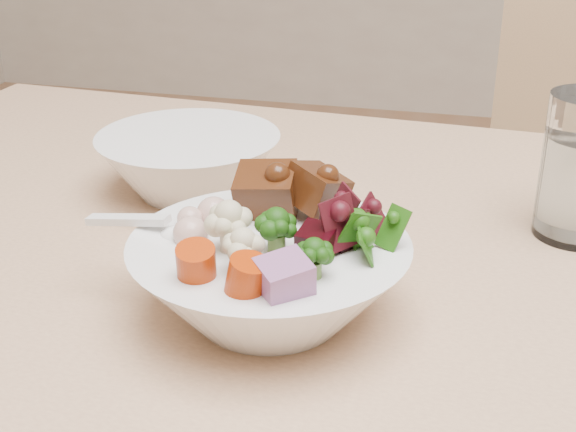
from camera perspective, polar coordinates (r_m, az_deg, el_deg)
The scene contains 3 objects.
food_bowl at distance 0.54m, azimuth -1.14°, elevation -4.09°, with size 0.19×0.19×0.10m.
soup_spoon at distance 0.55m, azimuth -8.48°, elevation -1.10°, with size 0.09×0.03×0.02m.
side_bowl at distance 0.74m, azimuth -7.04°, elevation 3.67°, with size 0.17×0.17×0.06m, color white, non-canonical shape.
Camera 1 is at (-0.28, -0.29, 1.01)m, focal length 50.00 mm.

